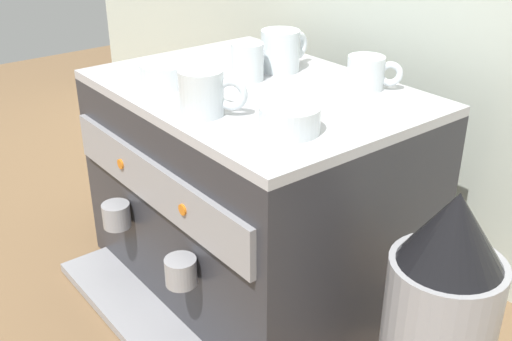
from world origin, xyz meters
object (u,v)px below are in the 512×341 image
ceramic_cup_0 (368,73)px  espresso_machine (254,188)px  milk_pitcher (157,177)px  ceramic_cup_3 (248,61)px  ceramic_bowl_0 (290,120)px  coffee_grinder (440,316)px  ceramic_bowl_1 (167,74)px  ceramic_cup_2 (282,50)px  ceramic_cup_1 (204,93)px

ceramic_cup_0 → espresso_machine: bearing=-130.5°
ceramic_cup_0 → milk_pitcher: ceramic_cup_0 is taller
ceramic_cup_0 → ceramic_cup_3: (-0.19, -0.14, 0.01)m
ceramic_bowl_0 → coffee_grinder: bearing=16.9°
espresso_machine → ceramic_bowl_1: ceramic_bowl_1 is taller
ceramic_bowl_0 → milk_pitcher: bearing=171.5°
ceramic_cup_0 → ceramic_cup_2: ceramic_cup_2 is taller
ceramic_cup_3 → coffee_grinder: ceramic_cup_3 is taller
espresso_machine → ceramic_bowl_0: (0.21, -0.09, 0.24)m
ceramic_cup_1 → coffee_grinder: 0.52m
ceramic_cup_3 → ceramic_bowl_0: bearing=-24.1°
coffee_grinder → milk_pitcher: coffee_grinder is taller
espresso_machine → coffee_grinder: espresso_machine is taller
espresso_machine → ceramic_cup_0: size_ratio=7.01×
espresso_machine → ceramic_bowl_0: ceramic_bowl_0 is taller
ceramic_cup_3 → ceramic_bowl_0: (0.26, -0.12, -0.02)m
espresso_machine → ceramic_cup_1: ceramic_cup_1 is taller
ceramic_cup_1 → ceramic_cup_3: bearing=121.6°
ceramic_bowl_0 → coffee_grinder: (0.27, 0.08, -0.26)m
milk_pitcher → ceramic_cup_3: bearing=3.1°
ceramic_cup_0 → ceramic_cup_1: 0.33m
espresso_machine → ceramic_cup_2: 0.29m
ceramic_bowl_0 → coffee_grinder: 0.38m
ceramic_cup_0 → ceramic_bowl_0: size_ratio=0.93×
ceramic_cup_2 → milk_pitcher: 0.56m
ceramic_cup_3 → milk_pitcher: (-0.38, -0.02, -0.40)m
ceramic_cup_3 → milk_pitcher: bearing=-176.9°
espresso_machine → ceramic_bowl_0: size_ratio=6.52×
ceramic_cup_2 → ceramic_bowl_0: ceramic_cup_2 is taller
ceramic_cup_2 → ceramic_cup_3: 0.09m
ceramic_bowl_0 → milk_pitcher: (-0.64, 0.09, -0.38)m
coffee_grinder → ceramic_cup_1: bearing=-160.9°
milk_pitcher → ceramic_cup_1: bearing=-17.8°
espresso_machine → ceramic_bowl_1: bearing=-134.6°
espresso_machine → ceramic_cup_2: (-0.05, 0.11, 0.26)m
ceramic_cup_1 → ceramic_bowl_0: bearing=22.9°
ceramic_cup_3 → coffee_grinder: bearing=-3.7°
ceramic_cup_0 → ceramic_cup_1: (-0.08, -0.32, 0.01)m
ceramic_cup_0 → coffee_grinder: 0.47m
ceramic_cup_1 → milk_pitcher: 0.65m
ceramic_cup_0 → ceramic_cup_2: size_ratio=0.73×
ceramic_bowl_1 → ceramic_cup_0: bearing=47.7°
espresso_machine → coffee_grinder: 0.48m
coffee_grinder → milk_pitcher: (-0.90, 0.01, -0.13)m
espresso_machine → ceramic_cup_1: size_ratio=6.26×
espresso_machine → ceramic_cup_3: size_ratio=6.71×
espresso_machine → ceramic_cup_2: bearing=114.7°
ceramic_bowl_0 → ceramic_cup_0: bearing=105.4°
ceramic_cup_1 → ceramic_cup_2: size_ratio=0.82×
ceramic_cup_3 → ceramic_bowl_0: size_ratio=0.97×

